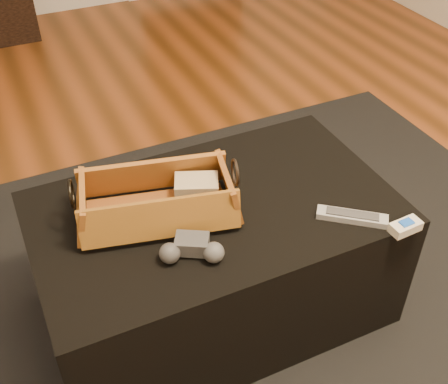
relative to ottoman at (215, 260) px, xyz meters
name	(u,v)px	position (x,y,z in m)	size (l,w,h in m)	color
floor	(142,326)	(-0.24, 0.03, -0.23)	(5.00, 5.50, 0.01)	brown
baseboard	(7,10)	(-0.24, 2.77, -0.16)	(5.00, 0.04, 0.12)	white
area_rug	(222,318)	(0.00, -0.05, -0.22)	(2.60, 2.00, 0.01)	black
ottoman	(215,260)	(0.00, 0.00, 0.00)	(1.00, 0.60, 0.42)	black
tv_remote	(150,213)	(-0.18, 0.02, 0.24)	(0.22, 0.05, 0.02)	black
cloth_bundle	(197,189)	(-0.04, 0.04, 0.26)	(0.12, 0.08, 0.06)	tan
wicker_basket	(157,201)	(-0.15, 0.03, 0.26)	(0.46, 0.31, 0.15)	#9C5723
game_controller	(192,249)	(-0.13, -0.15, 0.24)	(0.17, 0.13, 0.05)	#3A3A3D
silver_remote	(352,216)	(0.31, -0.20, 0.22)	(0.17, 0.15, 0.02)	#ADAFB5
cream_gadget	(405,227)	(0.41, -0.30, 0.22)	(0.09, 0.05, 0.03)	silver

